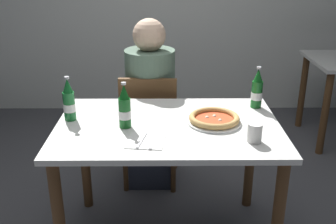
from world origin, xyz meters
name	(u,v)px	position (x,y,z in m)	size (l,w,h in m)	color
dining_table_main	(168,143)	(0.00, 0.00, 0.64)	(1.20, 0.80, 0.75)	silver
chair_behind_table	(150,124)	(-0.12, 0.61, 0.48)	(0.42, 0.42, 0.85)	brown
diner_seated	(150,108)	(-0.12, 0.66, 0.58)	(0.34, 0.34, 1.21)	#2D3342
pizza_margherita_near	(214,119)	(0.25, 0.02, 0.77)	(0.29, 0.29, 0.04)	white
beer_bottle_left	(257,90)	(0.52, 0.25, 0.85)	(0.07, 0.07, 0.25)	#14591E
beer_bottle_center	(125,109)	(-0.23, -0.03, 0.85)	(0.07, 0.07, 0.25)	#14591E
beer_bottle_right	(69,102)	(-0.54, 0.07, 0.85)	(0.07, 0.07, 0.25)	#196B2D
napkin_with_cutlery	(146,141)	(-0.11, -0.21, 0.75)	(0.20, 0.20, 0.01)	white
paper_cup	(255,133)	(0.42, -0.22, 0.80)	(0.07, 0.07, 0.10)	white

